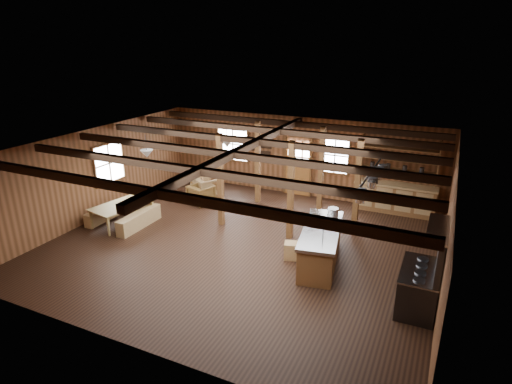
# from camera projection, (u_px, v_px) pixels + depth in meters

# --- Properties ---
(room) EXTENTS (10.04, 9.04, 2.84)m
(room) POSITION_uv_depth(u_px,v_px,m) (242.00, 197.00, 11.22)
(room) COLOR black
(room) RESTS_ON ground
(ceiling_joists) EXTENTS (9.80, 8.82, 0.18)m
(ceiling_joists) POSITION_uv_depth(u_px,v_px,m) (244.00, 148.00, 10.93)
(ceiling_joists) COLOR black
(ceiling_joists) RESTS_ON ceiling
(timber_posts) EXTENTS (3.95, 2.35, 2.80)m
(timber_posts) POSITION_uv_depth(u_px,v_px,m) (288.00, 178.00, 12.79)
(timber_posts) COLOR #4D3216
(timber_posts) RESTS_ON floor
(back_door) EXTENTS (1.02, 0.08, 2.15)m
(back_door) POSITION_uv_depth(u_px,v_px,m) (298.00, 171.00, 15.19)
(back_door) COLOR brown
(back_door) RESTS_ON floor
(window_back_left) EXTENTS (1.32, 0.06, 1.32)m
(window_back_left) POSITION_uv_depth(u_px,v_px,m) (233.00, 144.00, 15.98)
(window_back_left) COLOR white
(window_back_left) RESTS_ON wall_back
(window_back_right) EXTENTS (1.02, 0.06, 1.32)m
(window_back_right) POSITION_uv_depth(u_px,v_px,m) (335.00, 155.00, 14.44)
(window_back_right) COLOR white
(window_back_right) RESTS_ON wall_back
(window_left) EXTENTS (0.14, 1.24, 1.32)m
(window_left) POSITION_uv_depth(u_px,v_px,m) (109.00, 163.00, 13.54)
(window_left) COLOR white
(window_left) RESTS_ON wall_back
(notice_boards) EXTENTS (1.08, 0.03, 0.90)m
(notice_boards) POSITION_uv_depth(u_px,v_px,m) (260.00, 146.00, 15.53)
(notice_boards) COLOR silver
(notice_boards) RESTS_ON wall_back
(back_counter) EXTENTS (2.55, 0.60, 2.45)m
(back_counter) POSITION_uv_depth(u_px,v_px,m) (395.00, 194.00, 13.73)
(back_counter) COLOR brown
(back_counter) RESTS_ON floor
(pendant_lamps) EXTENTS (1.86, 2.36, 0.66)m
(pendant_lamps) POSITION_uv_depth(u_px,v_px,m) (189.00, 148.00, 12.67)
(pendant_lamps) COLOR #313033
(pendant_lamps) RESTS_ON ceiling
(pot_rack) EXTENTS (0.36, 3.00, 0.46)m
(pot_rack) POSITION_uv_depth(u_px,v_px,m) (375.00, 177.00, 9.96)
(pot_rack) COLOR #313033
(pot_rack) RESTS_ON ceiling
(kitchen_island) EXTENTS (1.29, 2.61, 1.20)m
(kitchen_island) POSITION_uv_depth(u_px,v_px,m) (321.00, 246.00, 10.63)
(kitchen_island) COLOR brown
(kitchen_island) RESTS_ON floor
(step_stool) EXTENTS (0.57, 0.48, 0.44)m
(step_stool) POSITION_uv_depth(u_px,v_px,m) (293.00, 251.00, 10.92)
(step_stool) COLOR olive
(step_stool) RESTS_ON floor
(commercial_range) EXTENTS (0.79, 1.51, 1.86)m
(commercial_range) POSITION_uv_depth(u_px,v_px,m) (422.00, 282.00, 8.81)
(commercial_range) COLOR #313033
(commercial_range) RESTS_ON floor
(dining_table) EXTENTS (1.34, 1.95, 0.63)m
(dining_table) POSITION_uv_depth(u_px,v_px,m) (124.00, 214.00, 12.93)
(dining_table) COLOR olive
(dining_table) RESTS_ON floor
(bench_wall) EXTENTS (0.28, 1.48, 0.41)m
(bench_wall) POSITION_uv_depth(u_px,v_px,m) (105.00, 214.00, 13.27)
(bench_wall) COLOR olive
(bench_wall) RESTS_ON floor
(bench_aisle) EXTENTS (0.32, 1.69, 0.46)m
(bench_aisle) POSITION_uv_depth(u_px,v_px,m) (139.00, 220.00, 12.73)
(bench_aisle) COLOR olive
(bench_aisle) RESTS_ON floor
(armchair_a) EXTENTS (1.01, 1.01, 0.66)m
(armchair_a) POSITION_uv_depth(u_px,v_px,m) (212.00, 187.00, 15.19)
(armchair_a) COLOR brown
(armchair_a) RESTS_ON floor
(armchair_b) EXTENTS (0.91, 0.92, 0.67)m
(armchair_b) POSITION_uv_depth(u_px,v_px,m) (201.00, 195.00, 14.48)
(armchair_b) COLOR brown
(armchair_b) RESTS_ON floor
(armchair_c) EXTENTS (1.11, 1.11, 0.75)m
(armchair_c) POSITION_uv_depth(u_px,v_px,m) (206.00, 187.00, 15.09)
(armchair_c) COLOR olive
(armchair_c) RESTS_ON floor
(counter_pot) EXTENTS (0.28, 0.28, 0.17)m
(counter_pot) POSITION_uv_depth(u_px,v_px,m) (333.00, 211.00, 11.29)
(counter_pot) COLOR silver
(counter_pot) RESTS_ON kitchen_island
(bowl) EXTENTS (0.27, 0.27, 0.06)m
(bowl) POSITION_uv_depth(u_px,v_px,m) (314.00, 220.00, 10.90)
(bowl) COLOR silver
(bowl) RESTS_ON kitchen_island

